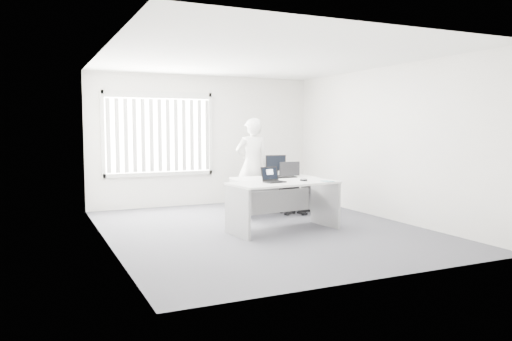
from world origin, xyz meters
name	(u,v)px	position (x,y,z in m)	size (l,w,h in m)	color
ground	(263,229)	(0.00, 0.00, 0.00)	(6.00, 6.00, 0.00)	#57575F
wall_back	(204,141)	(0.00, 3.00, 1.40)	(5.00, 0.02, 2.80)	white
wall_front	(381,154)	(0.00, -3.00, 1.40)	(5.00, 0.02, 2.80)	white
wall_left	(105,148)	(-2.50, 0.00, 1.40)	(0.02, 6.00, 2.80)	white
wall_right	(385,143)	(2.50, 0.00, 1.40)	(0.02, 6.00, 2.80)	white
ceiling	(263,58)	(0.00, 0.00, 2.80)	(5.00, 6.00, 0.02)	white
window	(159,134)	(-1.00, 2.96, 1.55)	(2.32, 0.06, 1.76)	silver
blinds	(160,135)	(-1.00, 2.90, 1.52)	(2.20, 0.10, 1.50)	silver
desk_near	(284,196)	(0.25, -0.25, 0.58)	(1.84, 1.01, 0.80)	white
desk_far	(275,188)	(0.79, 1.12, 0.53)	(1.61, 0.77, 0.73)	white
office_chair	(293,197)	(1.20, 1.15, 0.31)	(0.60, 0.60, 1.01)	black
person	(252,164)	(0.64, 1.86, 0.94)	(0.69, 0.45, 1.88)	white
laptop	(275,175)	(0.09, -0.25, 0.93)	(0.32, 0.28, 0.25)	black
paper_sheet	(300,181)	(0.54, -0.28, 0.80)	(0.27, 0.19, 0.00)	white
mouse	(304,180)	(0.61, -0.27, 0.83)	(0.06, 0.11, 0.05)	#B0B0B3
booklet	(327,181)	(0.94, -0.49, 0.81)	(0.14, 0.20, 0.01)	silver
keyboard	(285,177)	(0.93, 0.98, 0.74)	(0.46, 0.15, 0.02)	black
monitor	(276,166)	(0.92, 1.36, 0.94)	(0.41, 0.12, 0.41)	black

